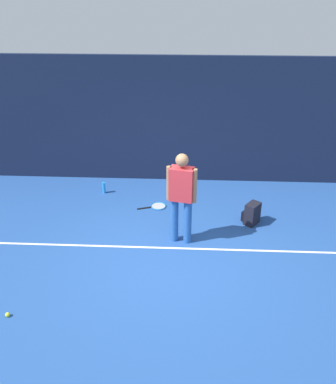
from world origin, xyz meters
name	(u,v)px	position (x,y,z in m)	size (l,w,h in m)	color
ground_plane	(167,254)	(0.00, 0.00, 0.00)	(12.00, 12.00, 0.00)	#234C93
back_fence	(174,121)	(0.00, 3.00, 1.41)	(10.00, 0.10, 2.82)	#141E38
court_line	(167,248)	(0.00, 0.17, 0.00)	(9.00, 0.05, 0.00)	white
tennis_player	(181,194)	(0.23, 0.42, 0.97)	(0.52, 0.29, 1.70)	#2659A5
tennis_racket	(157,206)	(-0.29, 1.63, 0.01)	(0.64, 0.41, 0.03)	black
backpack	(252,214)	(1.58, 1.08, 0.21)	(0.38, 0.38, 0.44)	black
tennis_ball_near_player	(184,199)	(0.27, 1.93, 0.03)	(0.07, 0.07, 0.07)	#CCE033
tennis_ball_by_fence	(8,315)	(-2.18, -1.61, 0.03)	(0.07, 0.07, 0.07)	#CCE033
water_bottle	(104,188)	(-1.50, 2.19, 0.13)	(0.07, 0.07, 0.25)	#268CD8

